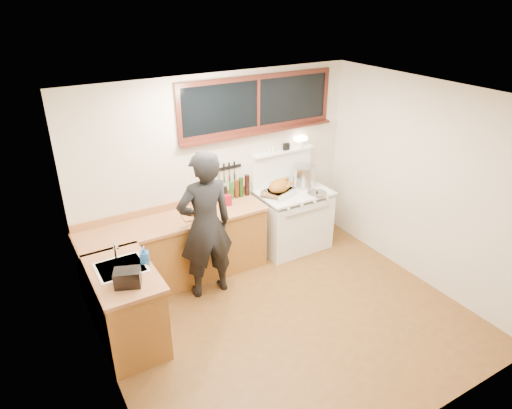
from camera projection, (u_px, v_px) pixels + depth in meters
ground_plane at (289, 321)px, 5.38m from camera, size 4.00×3.50×0.02m
room_shell at (294, 193)px, 4.67m from camera, size 4.10×3.60×2.65m
counter_back at (177, 250)px, 5.94m from camera, size 2.44×0.64×1.00m
counter_left at (126, 307)px, 4.89m from camera, size 0.64×1.09×0.90m
sink_unit at (122, 272)px, 4.79m from camera, size 0.50×0.45×0.37m
vintage_stove at (292, 218)px, 6.73m from camera, size 1.02×0.74×1.59m
back_window at (258, 110)px, 6.09m from camera, size 2.32×0.13×0.77m
left_doorway at (122, 336)px, 3.57m from camera, size 0.02×1.04×2.17m
knife_strip at (225, 169)px, 6.19m from camera, size 0.46×0.03×0.28m
man at (205, 226)px, 5.49m from camera, size 0.71×0.48×1.90m
soap_bottle at (144, 255)px, 4.80m from camera, size 0.12×0.12×0.20m
toaster at (128, 278)px, 4.45m from camera, size 0.30×0.26×0.17m
cutting_board at (197, 212)px, 5.82m from camera, size 0.40×0.33×0.13m
roast_turkey at (279, 189)px, 6.36m from camera, size 0.49×0.43×0.24m
stockpot at (304, 176)px, 6.65m from camera, size 0.42×0.42×0.31m
saucepan at (284, 180)px, 6.76m from camera, size 0.20×0.29×0.12m
pot_lid at (317, 193)px, 6.45m from camera, size 0.31×0.31×0.04m
coffee_tin at (228, 200)px, 6.09m from camera, size 0.11×0.10×0.15m
pitcher at (213, 200)px, 6.08m from camera, size 0.09×0.09×0.17m
bottle_cluster at (237, 189)px, 6.29m from camera, size 0.48×0.07×0.30m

